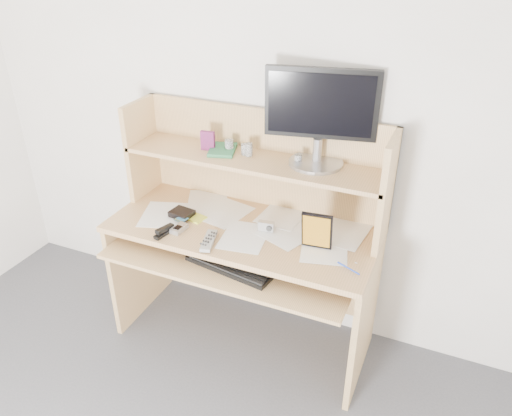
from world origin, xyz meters
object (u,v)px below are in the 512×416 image
at_px(desk, 248,229).
at_px(game_case, 317,231).
at_px(monitor, 320,114).
at_px(keyboard, 231,264).
at_px(tv_remote, 209,241).

xyz_separation_m(desk, game_case, (0.42, -0.13, 0.16)).
xyz_separation_m(game_case, monitor, (-0.10, 0.28, 0.47)).
relative_size(keyboard, monitor, 0.88).
bearing_deg(tv_remote, keyboard, -19.28).
height_order(keyboard, game_case, game_case).
distance_m(keyboard, monitor, 0.85).
height_order(desk, game_case, desk).
bearing_deg(monitor, desk, -165.78).
bearing_deg(tv_remote, monitor, 31.70).
xyz_separation_m(keyboard, monitor, (0.28, 0.44, 0.67)).
distance_m(desk, game_case, 0.46).
xyz_separation_m(keyboard, tv_remote, (-0.12, 0.01, 0.10)).
xyz_separation_m(tv_remote, monitor, (0.40, 0.43, 0.57)).
bearing_deg(game_case, desk, 156.68).
relative_size(keyboard, game_case, 2.32).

